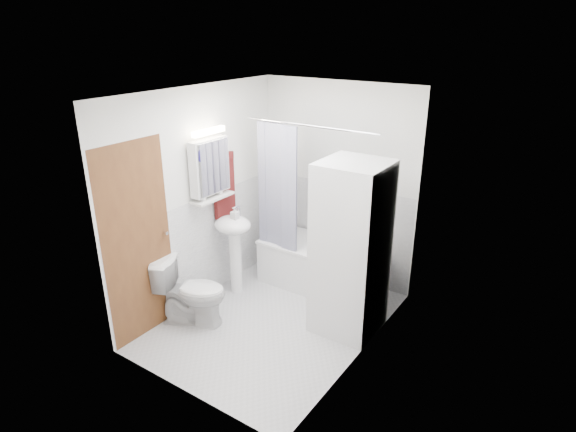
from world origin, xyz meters
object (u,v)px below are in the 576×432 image
Objects in this scene: bathtub at (319,264)px; washer_dryer at (350,249)px; sink at (234,237)px; toilet at (192,292)px.

washer_dryer is (0.68, -0.56, 0.60)m from bathtub.
sink is 0.58× the size of washer_dryer.
washer_dryer is (1.43, 0.10, 0.19)m from sink.
toilet is at bearing -117.18° from bathtub.
sink is (-0.75, -0.66, 0.41)m from bathtub.
washer_dryer is at bearing -39.47° from bathtub.
washer_dryer is at bearing 4.00° from sink.
toilet reaches higher than bathtub.
sink is at bearing -21.75° from toilet.
bathtub is at bearing 139.87° from washer_dryer.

